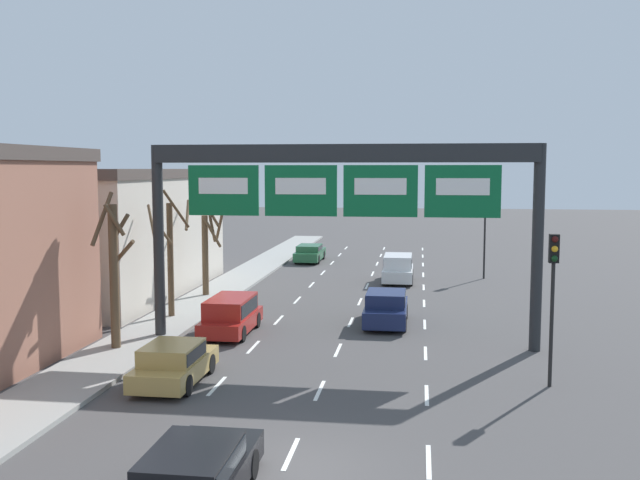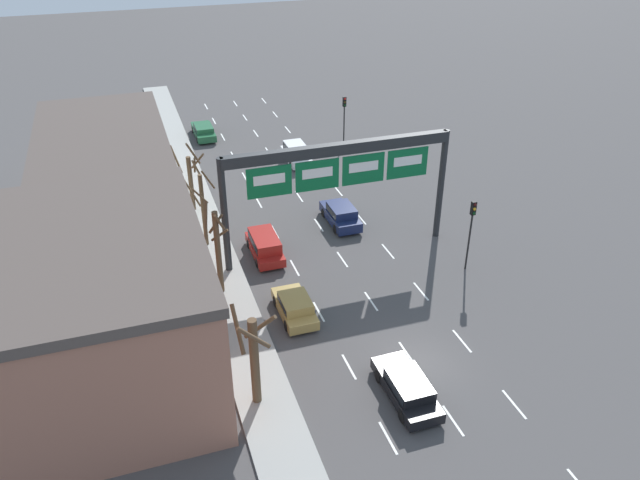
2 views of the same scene
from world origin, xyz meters
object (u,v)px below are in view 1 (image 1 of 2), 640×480
object	(u,v)px
car_black	(194,474)
tree_bare_third	(206,244)
tree_bare_furthest	(114,267)
suv_white	(398,267)
traffic_light_mid_block	(485,224)
tree_bare_closest	(169,253)
sign_gantry	(341,184)
car_green	(310,252)
car_navy	(386,307)
suv_red	(231,313)
traffic_light_near_gantry	(553,279)
car_gold	(174,362)

from	to	relation	value
car_black	tree_bare_third	size ratio (longest dim) A/B	0.83
tree_bare_furthest	tree_bare_third	bearing A→B (deg)	89.66
suv_white	traffic_light_mid_block	bearing A→B (deg)	22.60
car_black	tree_bare_closest	bearing A→B (deg)	111.28
sign_gantry	car_green	size ratio (longest dim) A/B	3.20
car_navy	suv_red	bearing A→B (deg)	-157.46
car_black	tree_bare_furthest	xyz separation A→B (m)	(-6.87, 11.71, 2.49)
tree_bare_furthest	suv_white	bearing A→B (deg)	60.74
traffic_light_near_gantry	tree_bare_closest	distance (m)	17.44
traffic_light_mid_block	tree_bare_third	size ratio (longest dim) A/B	0.86
car_gold	car_black	world-z (taller)	car_gold
car_black	car_navy	bearing A→B (deg)	80.25
car_navy	tree_bare_closest	bearing A→B (deg)	-178.94
sign_gantry	tree_bare_furthest	xyz separation A→B (m)	(-8.31, -2.19, -3.08)
sign_gantry	traffic_light_near_gantry	distance (m)	8.93
sign_gantry	car_gold	distance (m)	9.38
suv_white	tree_bare_closest	bearing A→B (deg)	-129.45
tree_bare_closest	car_navy	bearing A→B (deg)	1.06
sign_gantry	car_navy	size ratio (longest dim) A/B	3.47
suv_white	tree_bare_closest	world-z (taller)	tree_bare_closest
suv_white	tree_bare_third	xyz separation A→B (m)	(-10.00, -6.58, 1.95)
car_gold	suv_white	bearing A→B (deg)	73.36
suv_red	tree_bare_furthest	distance (m)	5.42
car_black	traffic_light_mid_block	distance (m)	33.11
traffic_light_near_gantry	sign_gantry	bearing A→B (deg)	147.83
suv_white	tree_bare_furthest	world-z (taller)	tree_bare_furthest
sign_gantry	car_green	world-z (taller)	sign_gantry
car_navy	tree_bare_furthest	distance (m)	11.82
car_gold	suv_white	distance (m)	22.61
tree_bare_furthest	car_green	bearing A→B (deg)	83.04
sign_gantry	traffic_light_near_gantry	world-z (taller)	sign_gantry
sign_gantry	car_navy	world-z (taller)	sign_gantry
car_navy	suv_white	bearing A→B (deg)	89.26
car_navy	traffic_light_near_gantry	size ratio (longest dim) A/B	0.90
suv_red	traffic_light_mid_block	size ratio (longest dim) A/B	0.91
tree_bare_closest	car_black	bearing A→B (deg)	-68.72
suv_white	traffic_light_near_gantry	xyz separation A→B (m)	(5.42, -20.28, 2.53)
traffic_light_near_gantry	car_black	bearing A→B (deg)	-132.52
car_gold	traffic_light_near_gantry	size ratio (longest dim) A/B	0.83
suv_red	car_green	world-z (taller)	suv_red
car_green	traffic_light_near_gantry	distance (m)	31.72
car_green	tree_bare_furthest	world-z (taller)	tree_bare_furthest
sign_gantry	traffic_light_near_gantry	xyz separation A→B (m)	(7.17, -4.51, -2.82)
sign_gantry	suv_red	bearing A→B (deg)	166.33
suv_red	traffic_light_mid_block	bearing A→B (deg)	54.96
sign_gantry	tree_bare_third	world-z (taller)	sign_gantry
sign_gantry	tree_bare_furthest	distance (m)	9.13
car_gold	suv_white	size ratio (longest dim) A/B	0.97
suv_red	suv_white	world-z (taller)	suv_white
sign_gantry	car_green	xyz separation A→B (m)	(-5.04, 24.63, -5.59)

